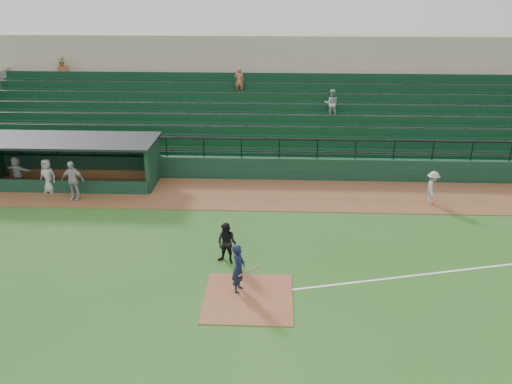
{
  "coord_description": "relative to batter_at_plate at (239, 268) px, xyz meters",
  "views": [
    {
      "loc": [
        0.9,
        -15.64,
        10.09
      ],
      "look_at": [
        0.0,
        5.0,
        1.4
      ],
      "focal_mm": 36.05,
      "sensor_mm": 36.0,
      "label": 1
    }
  ],
  "objects": [
    {
      "name": "home_plate_dirt",
      "position": [
        0.36,
        -0.44,
        -0.88
      ],
      "size": [
        3.0,
        3.0,
        0.03
      ],
      "primitive_type": "cube",
      "color": "brown",
      "rests_on": "ground"
    },
    {
      "name": "runner",
      "position": [
        8.64,
        7.8,
        -0.06
      ],
      "size": [
        0.84,
        1.16,
        1.61
      ],
      "primitive_type": "imported",
      "rotation": [
        0.0,
        0.0,
        1.32
      ],
      "color": "#A19C97",
      "rests_on": "warning_track"
    },
    {
      "name": "dugout_player_c",
      "position": [
        -12.12,
        9.17,
        -0.07
      ],
      "size": [
        1.55,
        0.83,
        1.59
      ],
      "primitive_type": "imported",
      "rotation": [
        0.0,
        0.0,
        2.89
      ],
      "color": "#ABA5A0",
      "rests_on": "warning_track"
    },
    {
      "name": "stadium_structure",
      "position": [
        0.35,
        17.02,
        1.4
      ],
      "size": [
        38.0,
        13.08,
        6.4
      ],
      "color": "black",
      "rests_on": "ground"
    },
    {
      "name": "dugout_player_b",
      "position": [
        -10.18,
        8.38,
        -0.0
      ],
      "size": [
        0.93,
        0.69,
        1.74
      ],
      "primitive_type": "imported",
      "rotation": [
        0.0,
        0.0,
        -0.17
      ],
      "color": "#A6A19B",
      "rests_on": "warning_track"
    },
    {
      "name": "ground",
      "position": [
        0.36,
        0.56,
        -0.9
      ],
      "size": [
        90.0,
        90.0,
        0.0
      ],
      "primitive_type": "plane",
      "color": "#29541B",
      "rests_on": "ground"
    },
    {
      "name": "dugout_player_a",
      "position": [
        -8.58,
        7.54,
        0.11
      ],
      "size": [
        1.18,
        0.57,
        1.95
      ],
      "primitive_type": "imported",
      "rotation": [
        0.0,
        0.0,
        -0.08
      ],
      "color": "#AAA59F",
      "rests_on": "warning_track"
    },
    {
      "name": "batter_at_plate",
      "position": [
        0.0,
        0.0,
        0.0
      ],
      "size": [
        1.07,
        0.73,
        1.8
      ],
      "color": "black",
      "rests_on": "ground"
    },
    {
      "name": "foul_line",
      "position": [
        8.36,
        1.76,
        -0.89
      ],
      "size": [
        17.49,
        4.44,
        0.01
      ],
      "primitive_type": "cube",
      "rotation": [
        0.0,
        0.0,
        0.24
      ],
      "color": "white",
      "rests_on": "ground"
    },
    {
      "name": "dugout",
      "position": [
        -9.39,
        10.12,
        0.43
      ],
      "size": [
        8.9,
        3.2,
        2.42
      ],
      "color": "black",
      "rests_on": "ground"
    },
    {
      "name": "umpire",
      "position": [
        -0.59,
        1.91,
        -0.08
      ],
      "size": [
        0.96,
        0.85,
        1.63
      ],
      "primitive_type": "imported",
      "rotation": [
        0.0,
        0.0,
        -0.35
      ],
      "color": "black",
      "rests_on": "ground"
    },
    {
      "name": "warning_track",
      "position": [
        0.36,
        8.56,
        -0.88
      ],
      "size": [
        40.0,
        4.0,
        0.03
      ],
      "primitive_type": "cube",
      "color": "brown",
      "rests_on": "ground"
    }
  ]
}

